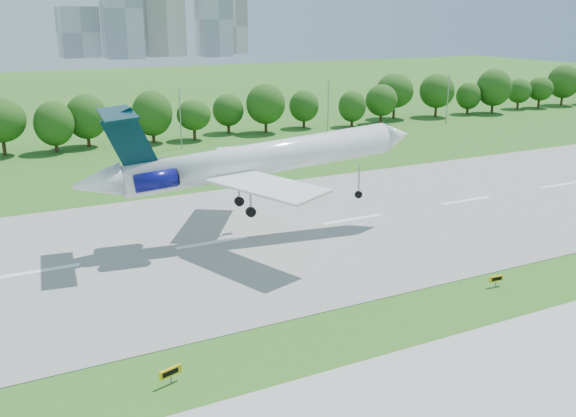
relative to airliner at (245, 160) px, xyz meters
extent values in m
plane|color=#255B17|center=(-4.60, -25.24, -9.71)|extent=(600.00, 600.00, 0.00)
cube|color=gray|center=(-4.60, -0.24, -9.67)|extent=(400.00, 45.00, 0.08)
cylinder|color=#382314|center=(15.40, 66.76, -7.91)|extent=(0.70, 0.70, 3.60)
sphere|color=#164210|center=(15.40, 66.76, -3.51)|extent=(8.40, 8.40, 8.40)
cylinder|color=#382314|center=(55.40, 66.76, -7.91)|extent=(0.70, 0.70, 3.60)
sphere|color=#164210|center=(55.40, 66.76, -3.51)|extent=(8.40, 8.40, 8.40)
cylinder|color=#382314|center=(95.40, 66.76, -7.91)|extent=(0.70, 0.70, 3.60)
sphere|color=#164210|center=(95.40, 66.76, -3.51)|extent=(8.40, 8.40, 8.40)
cylinder|color=#382314|center=(135.40, 66.76, -7.91)|extent=(0.70, 0.70, 3.60)
sphere|color=#164210|center=(135.40, 66.76, -3.51)|extent=(8.40, 8.40, 8.40)
cylinder|color=gray|center=(10.40, 56.76, -3.71)|extent=(0.24, 0.24, 12.00)
cube|color=gray|center=(10.40, 56.76, 2.39)|extent=(0.90, 0.25, 0.18)
cylinder|color=gray|center=(45.40, 56.76, -3.71)|extent=(0.24, 0.24, 12.00)
cube|color=gray|center=(45.40, 56.76, 2.39)|extent=(0.90, 0.25, 0.18)
cylinder|color=gray|center=(80.40, 56.76, -3.71)|extent=(0.24, 0.24, 12.00)
cube|color=gray|center=(80.40, 56.76, 2.39)|extent=(0.90, 0.25, 0.18)
cube|color=#B2B2B7|center=(70.40, 354.76, 21.29)|extent=(22.00, 22.00, 62.00)
cube|color=#B2B2B7|center=(130.40, 349.76, 14.29)|extent=(20.00, 20.00, 48.00)
cube|color=beige|center=(153.40, 374.76, 9.29)|extent=(18.00, 18.00, 38.00)
cube|color=#B2B2B7|center=(47.40, 379.76, 6.29)|extent=(24.00, 24.00, 32.00)
cylinder|color=white|center=(2.08, -0.24, 0.02)|extent=(33.58, 7.71, 6.81)
cone|color=white|center=(20.30, -2.37, 1.66)|extent=(4.29, 4.29, 4.17)
cone|color=white|center=(-17.02, 1.99, -1.25)|extent=(6.04, 4.49, 4.32)
cube|color=white|center=(-0.79, -7.69, -1.26)|extent=(9.77, 15.37, 0.77)
cube|color=white|center=(1.00, 7.67, -1.26)|extent=(12.24, 15.13, 0.77)
cube|color=#042632|center=(-13.28, 1.55, 3.23)|extent=(6.08, 1.25, 7.57)
cube|color=#042632|center=(-14.38, 1.68, 6.33)|extent=(4.74, 10.84, 0.56)
cylinder|color=#0B0B63|center=(-11.42, -1.56, -0.83)|extent=(5.02, 2.64, 2.51)
cylinder|color=#0B0B63|center=(-10.76, 4.15, -0.83)|extent=(5.02, 2.64, 2.51)
cylinder|color=gray|center=(15.25, -1.78, -3.84)|extent=(0.22, 0.22, 3.87)
cylinder|color=black|center=(15.25, -1.78, -5.78)|extent=(1.03, 0.44, 0.99)
cylinder|color=gray|center=(-0.40, -2.40, -3.84)|extent=(0.27, 0.27, 3.87)
cylinder|color=black|center=(-0.40, -2.40, -5.78)|extent=(1.26, 0.63, 1.22)
cylinder|color=gray|center=(0.17, 2.43, -3.84)|extent=(0.27, 0.27, 3.87)
cylinder|color=black|center=(0.17, 2.43, -5.78)|extent=(1.26, 0.63, 1.22)
cube|color=gray|center=(-18.35, -27.80, -9.31)|extent=(0.14, 0.14, 0.80)
cube|color=#EAB10C|center=(-18.35, -27.80, -8.73)|extent=(1.82, 0.72, 0.63)
cube|color=black|center=(-18.31, -27.92, -8.73)|extent=(1.33, 0.41, 0.40)
cube|color=gray|center=(16.30, -25.53, -9.36)|extent=(0.11, 0.11, 0.70)
cube|color=#EAB10C|center=(16.30, -25.53, -8.86)|extent=(1.62, 0.31, 0.55)
cube|color=black|center=(16.29, -25.64, -8.86)|extent=(1.20, 0.12, 0.35)
camera|label=1|loc=(-29.85, -69.10, 16.57)|focal=40.00mm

